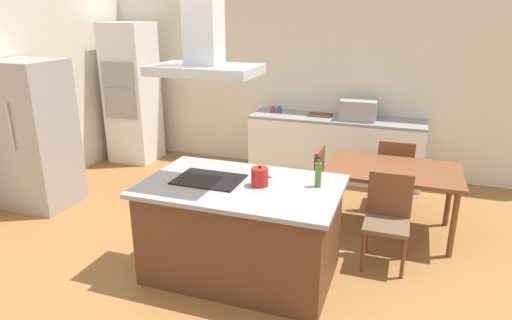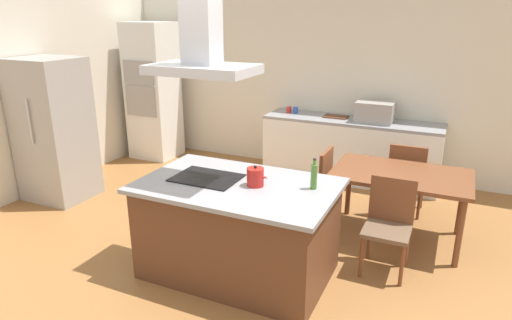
{
  "view_description": "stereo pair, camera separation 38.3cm",
  "coord_description": "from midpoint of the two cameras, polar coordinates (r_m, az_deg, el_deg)",
  "views": [
    {
      "loc": [
        1.34,
        -3.44,
        2.36
      ],
      "look_at": [
        -0.0,
        0.4,
        1.0
      ],
      "focal_mm": 31.34,
      "sensor_mm": 36.0,
      "label": 1
    },
    {
      "loc": [
        1.7,
        -3.3,
        2.36
      ],
      "look_at": [
        -0.0,
        0.4,
        1.0
      ],
      "focal_mm": 31.34,
      "sensor_mm": 36.0,
      "label": 2
    }
  ],
  "objects": [
    {
      "name": "ground",
      "position": [
        5.62,
        1.78,
        -6.36
      ],
      "size": [
        16.0,
        16.0,
        0.0
      ],
      "primitive_type": "plane",
      "color": "#936033"
    },
    {
      "name": "wall_back",
      "position": [
        6.86,
        6.37,
        9.92
      ],
      "size": [
        7.2,
        0.1,
        2.7
      ],
      "primitive_type": "cube",
      "color": "beige",
      "rests_on": "ground"
    },
    {
      "name": "wall_left",
      "position": [
        6.69,
        -29.32,
        7.47
      ],
      "size": [
        0.1,
        8.8,
        2.7
      ],
      "primitive_type": "cube",
      "color": "beige",
      "rests_on": "ground"
    },
    {
      "name": "kitchen_island",
      "position": [
        4.16,
        -4.49,
        -8.88
      ],
      "size": [
        1.76,
        1.11,
        0.9
      ],
      "color": "#59331E",
      "rests_on": "ground"
    },
    {
      "name": "cooktop",
      "position": [
        4.1,
        -8.7,
        -2.5
      ],
      "size": [
        0.6,
        0.44,
        0.01
      ],
      "primitive_type": "cube",
      "color": "black",
      "rests_on": "kitchen_island"
    },
    {
      "name": "tea_kettle",
      "position": [
        3.9,
        -2.31,
        -2.2
      ],
      "size": [
        0.2,
        0.15,
        0.19
      ],
      "color": "#B21E19",
      "rests_on": "kitchen_island"
    },
    {
      "name": "olive_oil_bottle",
      "position": [
        3.88,
        5.16,
        -1.86
      ],
      "size": [
        0.06,
        0.06,
        0.27
      ],
      "color": "#47722D",
      "rests_on": "kitchen_island"
    },
    {
      "name": "back_counter",
      "position": [
        6.64,
        8.37,
        1.56
      ],
      "size": [
        2.49,
        0.62,
        0.9
      ],
      "color": "white",
      "rests_on": "ground"
    },
    {
      "name": "countertop_microwave",
      "position": [
        6.44,
        11.32,
        6.31
      ],
      "size": [
        0.5,
        0.38,
        0.28
      ],
      "primitive_type": "cube",
      "color": "#9E9993",
      "rests_on": "back_counter"
    },
    {
      "name": "coffee_mug_red",
      "position": [
        6.81,
        0.52,
        6.49
      ],
      "size": [
        0.08,
        0.08,
        0.09
      ],
      "primitive_type": "cylinder",
      "color": "red",
      "rests_on": "back_counter"
    },
    {
      "name": "coffee_mug_blue",
      "position": [
        6.79,
        1.38,
        6.46
      ],
      "size": [
        0.08,
        0.08,
        0.09
      ],
      "primitive_type": "cylinder",
      "color": "#2D56B2",
      "rests_on": "back_counter"
    },
    {
      "name": "cutting_board",
      "position": [
        6.61,
        6.52,
        5.7
      ],
      "size": [
        0.34,
        0.24,
        0.02
      ],
      "primitive_type": "cube",
      "color": "#59331E",
      "rests_on": "back_counter"
    },
    {
      "name": "wall_oven_stack",
      "position": [
        7.57,
        -16.97,
        8.12
      ],
      "size": [
        0.7,
        0.66,
        2.2
      ],
      "color": "white",
      "rests_on": "ground"
    },
    {
      "name": "refrigerator",
      "position": [
        6.21,
        -28.02,
        2.8
      ],
      "size": [
        0.8,
        0.73,
        1.82
      ],
      "color": "#9E9993",
      "rests_on": "ground"
    },
    {
      "name": "dining_table",
      "position": [
        5.0,
        15.03,
        -1.97
      ],
      "size": [
        1.4,
        0.9,
        0.75
      ],
      "color": "brown",
      "rests_on": "ground"
    },
    {
      "name": "chair_facing_island",
      "position": [
        4.44,
        14.11,
        -6.75
      ],
      "size": [
        0.42,
        0.42,
        0.89
      ],
      "color": "brown",
      "rests_on": "ground"
    },
    {
      "name": "chair_at_left_end",
      "position": [
        5.18,
        4.78,
        -2.51
      ],
      "size": [
        0.42,
        0.42,
        0.89
      ],
      "color": "brown",
      "rests_on": "ground"
    },
    {
      "name": "chair_facing_back_wall",
      "position": [
        5.68,
        15.48,
        -1.25
      ],
      "size": [
        0.42,
        0.42,
        0.89
      ],
      "color": "brown",
      "rests_on": "ground"
    },
    {
      "name": "range_hood",
      "position": [
        3.84,
        -9.59,
        14.39
      ],
      "size": [
        0.9,
        0.55,
        0.78
      ],
      "color": "#ADADB2"
    }
  ]
}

